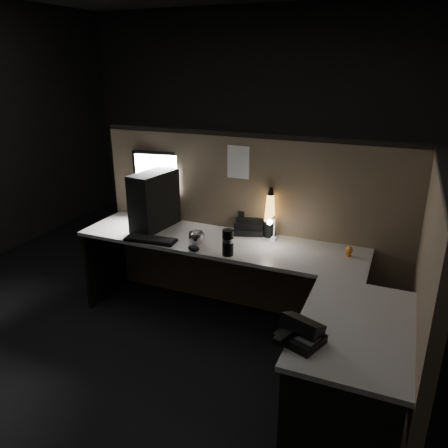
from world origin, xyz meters
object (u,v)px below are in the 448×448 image
at_px(lava_lamp, 270,216).
at_px(desk_phone, 300,332).
at_px(pc_tower, 154,200).
at_px(monitor, 159,178).
at_px(keyboard, 151,240).

xyz_separation_m(lava_lamp, desk_phone, (0.57, -1.30, -0.12)).
bearing_deg(lava_lamp, desk_phone, -66.42).
bearing_deg(lava_lamp, pc_tower, -169.27).
bearing_deg(lava_lamp, monitor, 177.57).
relative_size(pc_tower, monitor, 0.79).
xyz_separation_m(keyboard, lava_lamp, (0.83, 0.47, 0.16)).
distance_m(keyboard, lava_lamp, 0.96).
relative_size(pc_tower, desk_phone, 1.84).
distance_m(monitor, lava_lamp, 1.05).
xyz_separation_m(pc_tower, monitor, (-0.08, 0.22, 0.13)).
xyz_separation_m(monitor, lava_lamp, (1.03, -0.04, -0.20)).
xyz_separation_m(monitor, keyboard, (0.21, -0.51, -0.35)).
bearing_deg(monitor, desk_phone, -49.80).
bearing_deg(lava_lamp, keyboard, -150.32).
relative_size(monitor, desk_phone, 2.33).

